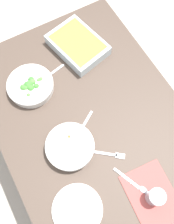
{
  "coord_description": "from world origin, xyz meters",
  "views": [
    {
      "loc": [
        -0.4,
        0.22,
        1.9
      ],
      "look_at": [
        0.0,
        0.0,
        0.74
      ],
      "focal_mm": 40.07,
      "sensor_mm": 36.0,
      "label": 1
    }
  ],
  "objects_px": {
    "drink_cup": "(155,197)",
    "fork_on_table": "(109,154)",
    "spoon_by_stew": "(81,130)",
    "spoon_spare": "(135,184)",
    "stew_bowl": "(70,147)",
    "broccoli_bowl": "(31,86)",
    "baking_dish": "(78,45)",
    "side_plate": "(77,210)",
    "spoon_by_broccoli": "(47,77)"
  },
  "relations": [
    {
      "from": "stew_bowl",
      "to": "spoon_spare",
      "type": "distance_m",
      "value": 0.34
    },
    {
      "from": "stew_bowl",
      "to": "drink_cup",
      "type": "xyz_separation_m",
      "value": [
        -0.37,
        -0.22,
        0.01
      ]
    },
    {
      "from": "side_plate",
      "to": "spoon_spare",
      "type": "relative_size",
      "value": 1.31
    },
    {
      "from": "spoon_by_broccoli",
      "to": "spoon_spare",
      "type": "relative_size",
      "value": 1.04
    },
    {
      "from": "stew_bowl",
      "to": "spoon_spare",
      "type": "height_order",
      "value": "stew_bowl"
    },
    {
      "from": "spoon_by_stew",
      "to": "fork_on_table",
      "type": "bearing_deg",
      "value": -160.15
    },
    {
      "from": "drink_cup",
      "to": "spoon_spare",
      "type": "distance_m",
      "value": 0.1
    },
    {
      "from": "broccoli_bowl",
      "to": "spoon_by_broccoli",
      "type": "height_order",
      "value": "broccoli_bowl"
    },
    {
      "from": "baking_dish",
      "to": "spoon_by_broccoli",
      "type": "distance_m",
      "value": 0.24
    },
    {
      "from": "broccoli_bowl",
      "to": "spoon_by_stew",
      "type": "bearing_deg",
      "value": -160.66
    },
    {
      "from": "drink_cup",
      "to": "fork_on_table",
      "type": "bearing_deg",
      "value": 15.55
    },
    {
      "from": "fork_on_table",
      "to": "side_plate",
      "type": "bearing_deg",
      "value": 120.23
    },
    {
      "from": "drink_cup",
      "to": "spoon_by_broccoli",
      "type": "height_order",
      "value": "drink_cup"
    },
    {
      "from": "drink_cup",
      "to": "spoon_by_stew",
      "type": "bearing_deg",
      "value": 17.26
    },
    {
      "from": "spoon_by_broccoli",
      "to": "broccoli_bowl",
      "type": "bearing_deg",
      "value": 102.1
    },
    {
      "from": "baking_dish",
      "to": "fork_on_table",
      "type": "distance_m",
      "value": 0.61
    },
    {
      "from": "broccoli_bowl",
      "to": "baking_dish",
      "type": "relative_size",
      "value": 0.69
    },
    {
      "from": "broccoli_bowl",
      "to": "spoon_spare",
      "type": "relative_size",
      "value": 1.41
    },
    {
      "from": "broccoli_bowl",
      "to": "baking_dish",
      "type": "distance_m",
      "value": 0.34
    },
    {
      "from": "drink_cup",
      "to": "spoon_spare",
      "type": "bearing_deg",
      "value": 23.21
    },
    {
      "from": "spoon_by_broccoli",
      "to": "drink_cup",
      "type": "bearing_deg",
      "value": -169.11
    },
    {
      "from": "drink_cup",
      "to": "fork_on_table",
      "type": "distance_m",
      "value": 0.27
    },
    {
      "from": "stew_bowl",
      "to": "spoon_by_stew",
      "type": "xyz_separation_m",
      "value": [
        0.05,
        -0.08,
        -0.03
      ]
    },
    {
      "from": "drink_cup",
      "to": "spoon_by_stew",
      "type": "xyz_separation_m",
      "value": [
        0.42,
        0.13,
        -0.03
      ]
    },
    {
      "from": "stew_bowl",
      "to": "spoon_by_broccoli",
      "type": "distance_m",
      "value": 0.4
    },
    {
      "from": "broccoli_bowl",
      "to": "drink_cup",
      "type": "relative_size",
      "value": 2.78
    },
    {
      "from": "baking_dish",
      "to": "drink_cup",
      "type": "distance_m",
      "value": 0.85
    },
    {
      "from": "spoon_by_stew",
      "to": "spoon_spare",
      "type": "xyz_separation_m",
      "value": [
        -0.34,
        -0.09,
        0.0
      ]
    },
    {
      "from": "side_plate",
      "to": "broccoli_bowl",
      "type": "bearing_deg",
      "value": -6.29
    },
    {
      "from": "baking_dish",
      "to": "stew_bowl",
      "type": "bearing_deg",
      "value": 148.2
    },
    {
      "from": "spoon_spare",
      "to": "spoon_by_broccoli",
      "type": "bearing_deg",
      "value": 9.23
    },
    {
      "from": "spoon_by_broccoli",
      "to": "spoon_spare",
      "type": "distance_m",
      "value": 0.69
    },
    {
      "from": "stew_bowl",
      "to": "broccoli_bowl",
      "type": "distance_m",
      "value": 0.38
    },
    {
      "from": "side_plate",
      "to": "spoon_by_stew",
      "type": "distance_m",
      "value": 0.36
    },
    {
      "from": "spoon_spare",
      "to": "fork_on_table",
      "type": "height_order",
      "value": "spoon_spare"
    },
    {
      "from": "broccoli_bowl",
      "to": "side_plate",
      "type": "height_order",
      "value": "broccoli_bowl"
    },
    {
      "from": "drink_cup",
      "to": "side_plate",
      "type": "xyz_separation_m",
      "value": [
        0.12,
        0.31,
        -0.03
      ]
    },
    {
      "from": "side_plate",
      "to": "stew_bowl",
      "type": "bearing_deg",
      "value": -21.21
    },
    {
      "from": "side_plate",
      "to": "spoon_by_stew",
      "type": "height_order",
      "value": "side_plate"
    },
    {
      "from": "spoon_by_stew",
      "to": "fork_on_table",
      "type": "height_order",
      "value": "spoon_by_stew"
    },
    {
      "from": "broccoli_bowl",
      "to": "spoon_by_stew",
      "type": "distance_m",
      "value": 0.34
    },
    {
      "from": "spoon_by_stew",
      "to": "broccoli_bowl",
      "type": "bearing_deg",
      "value": 19.34
    },
    {
      "from": "baking_dish",
      "to": "broccoli_bowl",
      "type": "bearing_deg",
      "value": 107.4
    },
    {
      "from": "spoon_spare",
      "to": "fork_on_table",
      "type": "relative_size",
      "value": 1.12
    },
    {
      "from": "baking_dish",
      "to": "side_plate",
      "type": "height_order",
      "value": "baking_dish"
    },
    {
      "from": "stew_bowl",
      "to": "fork_on_table",
      "type": "distance_m",
      "value": 0.19
    },
    {
      "from": "spoon_spare",
      "to": "side_plate",
      "type": "bearing_deg",
      "value": 83.77
    },
    {
      "from": "side_plate",
      "to": "spoon_by_stew",
      "type": "bearing_deg",
      "value": -30.79
    },
    {
      "from": "drink_cup",
      "to": "fork_on_table",
      "type": "xyz_separation_m",
      "value": [
        0.26,
        0.07,
        -0.04
      ]
    },
    {
      "from": "spoon_by_broccoli",
      "to": "fork_on_table",
      "type": "xyz_separation_m",
      "value": [
        -0.51,
        -0.08,
        -0.0
      ]
    }
  ]
}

